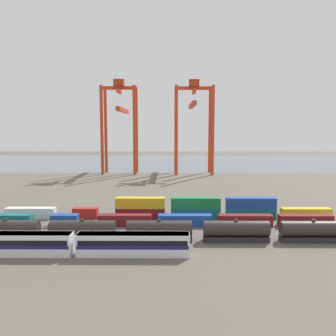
{
  "coord_description": "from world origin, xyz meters",
  "views": [
    {
      "loc": [
        6.12,
        -78.54,
        22.2
      ],
      "look_at": [
        5.26,
        38.19,
        8.68
      ],
      "focal_mm": 37.13,
      "sensor_mm": 36.0,
      "label": 1
    }
  ],
  "objects_px": {
    "passenger_train": "(75,243)",
    "shipping_container_4": "(245,220)",
    "shipping_container_2": "(125,220)",
    "shipping_container_0": "(5,220)",
    "shipping_container_1": "(65,220)",
    "gantry_crane_west": "(120,118)",
    "shipping_container_12": "(251,213)",
    "shipping_container_6": "(31,213)",
    "freight_tank_row": "(159,231)",
    "gantry_crane_central": "(193,116)"
  },
  "relations": [
    {
      "from": "freight_tank_row",
      "to": "gantry_crane_central",
      "type": "distance_m",
      "value": 109.51
    },
    {
      "from": "shipping_container_6",
      "to": "shipping_container_4",
      "type": "bearing_deg",
      "value": -7.31
    },
    {
      "from": "passenger_train",
      "to": "shipping_container_6",
      "type": "xyz_separation_m",
      "value": [
        -17.83,
        24.95,
        -0.84
      ]
    },
    {
      "from": "shipping_container_12",
      "to": "gantry_crane_central",
      "type": "bearing_deg",
      "value": 95.53
    },
    {
      "from": "shipping_container_2",
      "to": "shipping_container_4",
      "type": "distance_m",
      "value": 27.38
    },
    {
      "from": "passenger_train",
      "to": "shipping_container_4",
      "type": "bearing_deg",
      "value": 28.54
    },
    {
      "from": "gantry_crane_west",
      "to": "gantry_crane_central",
      "type": "bearing_deg",
      "value": -0.03
    },
    {
      "from": "freight_tank_row",
      "to": "shipping_container_2",
      "type": "relative_size",
      "value": 6.05
    },
    {
      "from": "gantry_crane_west",
      "to": "shipping_container_1",
      "type": "bearing_deg",
      "value": -89.65
    },
    {
      "from": "passenger_train",
      "to": "shipping_container_12",
      "type": "height_order",
      "value": "passenger_train"
    },
    {
      "from": "shipping_container_6",
      "to": "gantry_crane_west",
      "type": "distance_m",
      "value": 92.49
    },
    {
      "from": "shipping_container_0",
      "to": "shipping_container_2",
      "type": "relative_size",
      "value": 1.0
    },
    {
      "from": "shipping_container_0",
      "to": "shipping_container_2",
      "type": "xyz_separation_m",
      "value": [
        27.38,
        0.0,
        0.0
      ]
    },
    {
      "from": "passenger_train",
      "to": "shipping_container_6",
      "type": "relative_size",
      "value": 3.32
    },
    {
      "from": "passenger_train",
      "to": "shipping_container_0",
      "type": "xyz_separation_m",
      "value": [
        -21.04,
        18.34,
        -0.84
      ]
    },
    {
      "from": "shipping_container_6",
      "to": "shipping_container_0",
      "type": "bearing_deg",
      "value": -115.88
    },
    {
      "from": "gantry_crane_west",
      "to": "shipping_container_2",
      "type": "bearing_deg",
      "value": -81.44
    },
    {
      "from": "freight_tank_row",
      "to": "shipping_container_1",
      "type": "bearing_deg",
      "value": 153.87
    },
    {
      "from": "passenger_train",
      "to": "shipping_container_12",
      "type": "bearing_deg",
      "value": 34.36
    },
    {
      "from": "shipping_container_1",
      "to": "shipping_container_6",
      "type": "height_order",
      "value": "same"
    },
    {
      "from": "shipping_container_0",
      "to": "shipping_container_1",
      "type": "height_order",
      "value": "same"
    },
    {
      "from": "freight_tank_row",
      "to": "shipping_container_1",
      "type": "height_order",
      "value": "freight_tank_row"
    },
    {
      "from": "freight_tank_row",
      "to": "shipping_container_0",
      "type": "height_order",
      "value": "freight_tank_row"
    },
    {
      "from": "shipping_container_6",
      "to": "shipping_container_12",
      "type": "distance_m",
      "value": 54.33
    },
    {
      "from": "shipping_container_12",
      "to": "gantry_crane_central",
      "type": "height_order",
      "value": "gantry_crane_central"
    },
    {
      "from": "passenger_train",
      "to": "gantry_crane_west",
      "type": "height_order",
      "value": "gantry_crane_west"
    },
    {
      "from": "gantry_crane_central",
      "to": "freight_tank_row",
      "type": "bearing_deg",
      "value": -97.23
    },
    {
      "from": "passenger_train",
      "to": "shipping_container_12",
      "type": "relative_size",
      "value": 3.32
    },
    {
      "from": "passenger_train",
      "to": "shipping_container_1",
      "type": "xyz_separation_m",
      "value": [
        -7.35,
        18.34,
        -0.84
      ]
    },
    {
      "from": "passenger_train",
      "to": "shipping_container_4",
      "type": "distance_m",
      "value": 38.39
    },
    {
      "from": "shipping_container_1",
      "to": "shipping_container_12",
      "type": "height_order",
      "value": "same"
    },
    {
      "from": "freight_tank_row",
      "to": "shipping_container_4",
      "type": "height_order",
      "value": "freight_tank_row"
    },
    {
      "from": "shipping_container_6",
      "to": "gantry_crane_west",
      "type": "xyz_separation_m",
      "value": [
        9.9,
        88.25,
        25.87
      ]
    },
    {
      "from": "shipping_container_1",
      "to": "passenger_train",
      "type": "bearing_deg",
      "value": -68.15
    },
    {
      "from": "freight_tank_row",
      "to": "shipping_container_4",
      "type": "xyz_separation_m",
      "value": [
        19.16,
        10.75,
        -0.82
      ]
    },
    {
      "from": "shipping_container_12",
      "to": "shipping_container_6",
      "type": "bearing_deg",
      "value": 180.0
    },
    {
      "from": "freight_tank_row",
      "to": "shipping_container_1",
      "type": "xyz_separation_m",
      "value": [
        -21.91,
        10.75,
        -0.82
      ]
    },
    {
      "from": "shipping_container_0",
      "to": "shipping_container_4",
      "type": "relative_size",
      "value": 1.0
    },
    {
      "from": "shipping_container_0",
      "to": "gantry_crane_west",
      "type": "distance_m",
      "value": 99.2
    },
    {
      "from": "shipping_container_1",
      "to": "shipping_container_6",
      "type": "bearing_deg",
      "value": 147.74
    },
    {
      "from": "passenger_train",
      "to": "shipping_container_4",
      "type": "xyz_separation_m",
      "value": [
        33.72,
        18.34,
        -0.84
      ]
    },
    {
      "from": "passenger_train",
      "to": "gantry_crane_central",
      "type": "height_order",
      "value": "gantry_crane_central"
    },
    {
      "from": "shipping_container_6",
      "to": "shipping_container_1",
      "type": "bearing_deg",
      "value": -32.26
    },
    {
      "from": "passenger_train",
      "to": "shipping_container_2",
      "type": "bearing_deg",
      "value": 70.93
    },
    {
      "from": "shipping_container_1",
      "to": "gantry_crane_central",
      "type": "height_order",
      "value": "gantry_crane_central"
    },
    {
      "from": "shipping_container_6",
      "to": "shipping_container_12",
      "type": "xyz_separation_m",
      "value": [
        54.33,
        0.0,
        0.0
      ]
    },
    {
      "from": "freight_tank_row",
      "to": "shipping_container_2",
      "type": "height_order",
      "value": "freight_tank_row"
    },
    {
      "from": "passenger_train",
      "to": "gantry_crane_central",
      "type": "distance_m",
      "value": 119.39
    },
    {
      "from": "freight_tank_row",
      "to": "shipping_container_4",
      "type": "distance_m",
      "value": 21.98
    },
    {
      "from": "shipping_container_4",
      "to": "gantry_crane_central",
      "type": "xyz_separation_m",
      "value": [
        -5.77,
        94.85,
        26.56
      ]
    }
  ]
}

